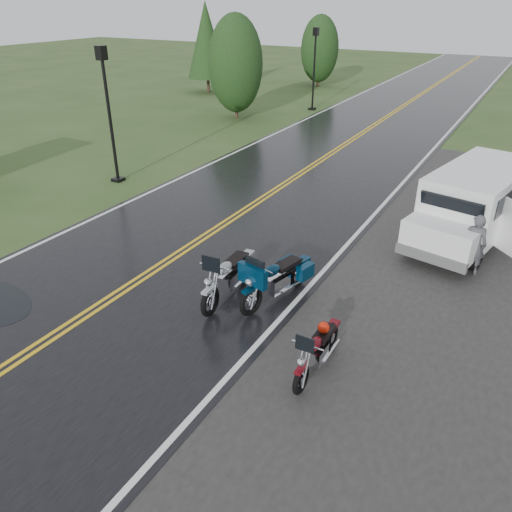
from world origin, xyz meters
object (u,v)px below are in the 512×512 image
Objects in this scene: motorcycle_teal at (251,290)px; person_at_van at (474,246)px; motorcycle_silver at (210,290)px; lamp_post_near_left at (110,117)px; van_white at (418,216)px; motorcycle_red at (301,370)px; lamp_post_far_left at (314,69)px.

motorcycle_teal is 5.81m from person_at_van.
motorcycle_silver is 6.65m from person_at_van.
van_white is at bearing -2.20° from lamp_post_near_left.
lamp_post_near_left is (-8.91, 5.36, 1.73)m from motorcycle_teal.
lamp_post_near_left is (-12.75, 1.00, 1.62)m from person_at_van.
van_white is 11.32m from lamp_post_near_left.
van_white is 1.11× the size of lamp_post_near_left.
person_at_van reaches higher than motorcycle_red.
motorcycle_red is at bearing -27.51° from motorcycle_teal.
lamp_post_far_left is (-9.78, 22.82, 1.78)m from motorcycle_red.
lamp_post_near_left is (-11.23, 0.43, 1.36)m from van_white.
lamp_post_near_left reaches higher than person_at_van.
lamp_post_far_left is at bearing 113.17° from motorcycle_red.
person_at_van reaches higher than motorcycle_teal.
motorcycle_teal is at bearing 139.72° from motorcycle_red.
lamp_post_far_left is at bearing 123.04° from motorcycle_teal.
van_white is 19.20m from lamp_post_far_left.
motorcycle_silver reaches higher than motorcycle_red.
motorcycle_silver is at bearing -71.89° from lamp_post_far_left.
motorcycle_teal is (-1.95, 1.65, 0.12)m from motorcycle_red.
person_at_van is (3.84, 4.35, 0.12)m from motorcycle_teal.
person_at_van is at bearing -55.23° from lamp_post_far_left.
lamp_post_far_left reaches higher than motorcycle_teal.
motorcycle_silver is 22.80m from lamp_post_far_left.
lamp_post_near_left reaches higher than lamp_post_far_left.
person_at_van is at bearing 61.32° from motorcycle_teal.
lamp_post_far_left reaches higher than motorcycle_red.
motorcycle_red is 0.40× the size of lamp_post_far_left.
lamp_post_near_left reaches higher than motorcycle_red.
motorcycle_silver is at bearing -108.34° from van_white.
motorcycle_silver is 1.46× the size of person_at_van.
motorcycle_teal is 0.48× the size of lamp_post_near_left.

